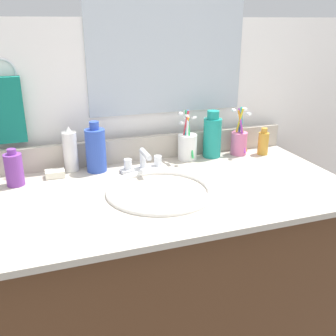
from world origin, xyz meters
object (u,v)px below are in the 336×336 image
at_px(bottle_lotion_white, 70,151).
at_px(soap_bar, 55,174).
at_px(faucet, 143,163).
at_px(hand_towel, 6,110).
at_px(cup_pink, 239,141).
at_px(bottle_shampoo_blue, 96,150).
at_px(bottle_cream_purple, 14,169).
at_px(bottle_mouthwash_teal, 212,136).
at_px(cup_white_ceramic, 187,145).
at_px(bottle_oil_amber, 263,143).

distance_m(bottle_lotion_white, soap_bar, 0.10).
bearing_deg(faucet, hand_towel, 162.19).
relative_size(faucet, cup_pink, 0.84).
xyz_separation_m(cup_pink, soap_bar, (-0.71, -0.01, -0.04)).
bearing_deg(bottle_shampoo_blue, bottle_cream_purple, -171.01).
distance_m(bottle_mouthwash_teal, cup_white_ceramic, 0.11).
height_order(bottle_shampoo_blue, cup_white_ceramic, cup_white_ceramic).
xyz_separation_m(hand_towel, faucet, (0.43, -0.14, -0.19)).
distance_m(cup_white_ceramic, soap_bar, 0.50).
bearing_deg(hand_towel, bottle_lotion_white, -14.31).
height_order(hand_towel, cup_white_ceramic, hand_towel).
bearing_deg(bottle_mouthwash_teal, bottle_cream_purple, -175.80).
relative_size(bottle_oil_amber, cup_white_ceramic, 0.56).
relative_size(hand_towel, cup_pink, 1.15).
height_order(bottle_oil_amber, cup_white_ceramic, cup_white_ceramic).
relative_size(bottle_cream_purple, bottle_mouthwash_teal, 0.67).
distance_m(bottle_oil_amber, bottle_shampoo_blue, 0.66).
xyz_separation_m(faucet, cup_white_ceramic, (0.19, 0.07, 0.03)).
bearing_deg(bottle_cream_purple, bottle_lotion_white, 22.50).
xyz_separation_m(bottle_cream_purple, bottle_mouthwash_teal, (0.72, 0.05, 0.03)).
bearing_deg(cup_pink, soap_bar, -178.85).
height_order(hand_towel, bottle_mouthwash_teal, hand_towel).
bearing_deg(bottle_cream_purple, cup_white_ceramic, 5.11).
relative_size(hand_towel, bottle_mouthwash_teal, 1.21).
xyz_separation_m(bottle_cream_purple, cup_pink, (0.84, 0.04, -0.00)).
bearing_deg(bottle_shampoo_blue, soap_bar, -174.60).
distance_m(faucet, cup_pink, 0.41).
height_order(cup_pink, soap_bar, cup_pink).
bearing_deg(bottle_shampoo_blue, hand_towel, 163.18).
bearing_deg(bottle_lotion_white, soap_bar, -141.81).
bearing_deg(bottle_cream_purple, bottle_mouthwash_teal, 4.20).
bearing_deg(hand_towel, cup_white_ceramic, -6.44).
height_order(bottle_lotion_white, cup_pink, cup_pink).
bearing_deg(bottle_shampoo_blue, faucet, -19.53).
bearing_deg(bottle_cream_purple, cup_pink, 2.96).
xyz_separation_m(bottle_lotion_white, soap_bar, (-0.06, -0.05, -0.06)).
xyz_separation_m(bottle_cream_purple, soap_bar, (0.12, 0.03, -0.04)).
bearing_deg(bottle_mouthwash_teal, bottle_lotion_white, 177.43).
distance_m(bottle_lotion_white, cup_white_ceramic, 0.43).
bearing_deg(cup_white_ceramic, hand_towel, 173.56).
bearing_deg(faucet, bottle_lotion_white, 159.49).
relative_size(bottle_cream_purple, bottle_shampoo_blue, 0.69).
bearing_deg(bottle_lotion_white, bottle_oil_amber, -5.11).
bearing_deg(bottle_cream_purple, soap_bar, 13.06).
distance_m(bottle_lotion_white, cup_pink, 0.65).
relative_size(bottle_lotion_white, cup_pink, 0.85).
height_order(hand_towel, faucet, hand_towel).
height_order(bottle_oil_amber, bottle_shampoo_blue, bottle_shampoo_blue).
height_order(faucet, cup_white_ceramic, cup_white_ceramic).
xyz_separation_m(bottle_oil_amber, bottle_lotion_white, (-0.74, 0.07, 0.03)).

